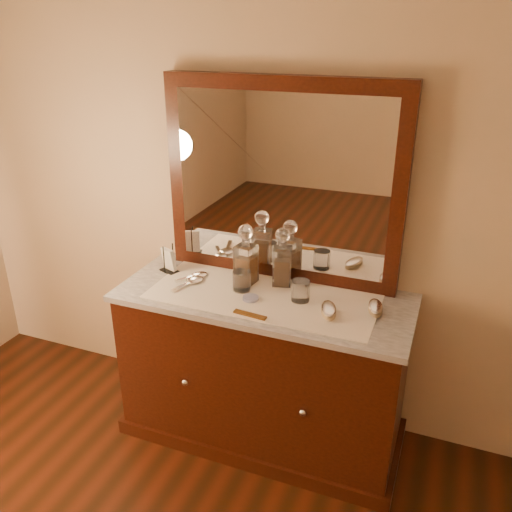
% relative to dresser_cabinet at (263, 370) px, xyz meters
% --- Properties ---
extents(dresser_cabinet, '(1.40, 0.55, 0.82)m').
position_rel_dresser_cabinet_xyz_m(dresser_cabinet, '(0.00, 0.00, 0.00)').
color(dresser_cabinet, black).
rests_on(dresser_cabinet, floor).
extents(dresser_plinth, '(1.46, 0.59, 0.08)m').
position_rel_dresser_cabinet_xyz_m(dresser_plinth, '(0.00, 0.00, -0.37)').
color(dresser_plinth, black).
rests_on(dresser_plinth, floor).
extents(knob_left, '(0.04, 0.04, 0.04)m').
position_rel_dresser_cabinet_xyz_m(knob_left, '(-0.30, -0.28, 0.04)').
color(knob_left, silver).
rests_on(knob_left, dresser_cabinet).
extents(knob_right, '(0.04, 0.04, 0.04)m').
position_rel_dresser_cabinet_xyz_m(knob_right, '(0.30, -0.28, 0.04)').
color(knob_right, silver).
rests_on(knob_right, dresser_cabinet).
extents(marble_top, '(1.44, 0.59, 0.03)m').
position_rel_dresser_cabinet_xyz_m(marble_top, '(0.00, 0.00, 0.42)').
color(marble_top, silver).
rests_on(marble_top, dresser_cabinet).
extents(mirror_frame, '(1.20, 0.08, 1.00)m').
position_rel_dresser_cabinet_xyz_m(mirror_frame, '(0.00, 0.25, 0.94)').
color(mirror_frame, black).
rests_on(mirror_frame, marble_top).
extents(mirror_glass, '(1.06, 0.01, 0.86)m').
position_rel_dresser_cabinet_xyz_m(mirror_glass, '(0.00, 0.21, 0.94)').
color(mirror_glass, white).
rests_on(mirror_glass, marble_top).
extents(lace_runner, '(1.10, 0.45, 0.00)m').
position_rel_dresser_cabinet_xyz_m(lace_runner, '(0.00, -0.02, 0.44)').
color(lace_runner, white).
rests_on(lace_runner, marble_top).
extents(pin_dish, '(0.10, 0.10, 0.01)m').
position_rel_dresser_cabinet_xyz_m(pin_dish, '(-0.04, -0.07, 0.45)').
color(pin_dish, white).
rests_on(pin_dish, lace_runner).
extents(comb, '(0.16, 0.04, 0.01)m').
position_rel_dresser_cabinet_xyz_m(comb, '(0.01, -0.21, 0.45)').
color(comb, brown).
rests_on(comb, lace_runner).
extents(napkin_rack, '(0.12, 0.09, 0.15)m').
position_rel_dresser_cabinet_xyz_m(napkin_rack, '(-0.56, 0.07, 0.50)').
color(napkin_rack, black).
rests_on(napkin_rack, marble_top).
extents(decanter_left, '(0.11, 0.11, 0.31)m').
position_rel_dresser_cabinet_xyz_m(decanter_left, '(-0.13, 0.09, 0.56)').
color(decanter_left, '#9B5416').
rests_on(decanter_left, lace_runner).
extents(decanter_right, '(0.11, 0.11, 0.30)m').
position_rel_dresser_cabinet_xyz_m(decanter_right, '(0.04, 0.15, 0.56)').
color(decanter_right, '#9B5416').
rests_on(decanter_right, lace_runner).
extents(brush_near, '(0.11, 0.16, 0.04)m').
position_rel_dresser_cabinet_xyz_m(brush_near, '(0.34, -0.07, 0.46)').
color(brush_near, tan).
rests_on(brush_near, lace_runner).
extents(brush_far, '(0.09, 0.16, 0.04)m').
position_rel_dresser_cabinet_xyz_m(brush_far, '(0.53, 0.03, 0.46)').
color(brush_far, tan).
rests_on(brush_far, lace_runner).
extents(hand_mirror_outer, '(0.14, 0.17, 0.02)m').
position_rel_dresser_cabinet_xyz_m(hand_mirror_outer, '(-0.39, 0.06, 0.45)').
color(hand_mirror_outer, silver).
rests_on(hand_mirror_outer, lace_runner).
extents(hand_mirror_inner, '(0.11, 0.21, 0.02)m').
position_rel_dresser_cabinet_xyz_m(hand_mirror_inner, '(-0.38, -0.01, 0.45)').
color(hand_mirror_inner, silver).
rests_on(hand_mirror_inner, lace_runner).
extents(tumblers, '(0.39, 0.09, 0.10)m').
position_rel_dresser_cabinet_xyz_m(tumblers, '(0.03, 0.01, 0.49)').
color(tumblers, white).
rests_on(tumblers, lace_runner).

